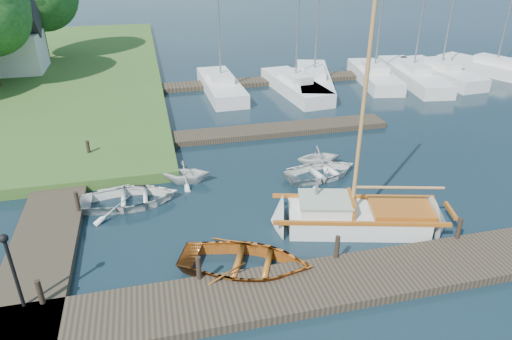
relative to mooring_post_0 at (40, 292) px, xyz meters
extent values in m
plane|color=black|center=(7.50, 5.00, -0.70)|extent=(160.00, 160.00, 0.00)
cube|color=#2B241B|center=(7.50, -1.00, -0.55)|extent=(18.00, 2.20, 0.30)
cube|color=#2B241B|center=(-0.50, 7.00, -0.55)|extent=(2.20, 18.00, 0.30)
cube|color=#2B241B|center=(9.50, 11.50, -0.55)|extent=(14.00, 1.60, 0.30)
cube|color=#2B241B|center=(17.50, 21.00, -0.55)|extent=(30.00, 1.60, 0.30)
cylinder|color=black|center=(0.00, 0.00, 0.00)|extent=(0.16, 0.16, 0.80)
cylinder|color=black|center=(4.50, 0.00, 0.00)|extent=(0.16, 0.16, 0.80)
cylinder|color=black|center=(9.00, 0.00, 0.00)|extent=(0.16, 0.16, 0.80)
cylinder|color=black|center=(13.50, 0.00, 0.00)|extent=(0.16, 0.16, 0.80)
cylinder|color=black|center=(0.50, 5.00, 0.00)|extent=(0.16, 0.16, 0.80)
cylinder|color=black|center=(0.50, 10.00, 0.00)|extent=(0.16, 0.16, 0.80)
cylinder|color=black|center=(-0.50, 0.00, 0.70)|extent=(0.10, 0.10, 2.20)
sphere|color=black|center=(-0.50, 0.00, 1.92)|extent=(0.24, 0.24, 0.24)
cube|color=silver|center=(10.58, 1.90, -0.47)|extent=(5.35, 3.21, 0.90)
cone|color=silver|center=(13.53, 1.12, -0.47)|extent=(1.76, 2.23, 1.96)
cone|color=silver|center=(7.73, 2.66, -0.47)|extent=(1.47, 2.15, 1.96)
cube|color=#82490B|center=(10.82, 2.81, 0.04)|extent=(6.02, 1.70, 0.14)
cube|color=#82490B|center=(10.34, 0.99, 0.04)|extent=(6.02, 1.70, 0.14)
cube|color=#82490B|center=(13.87, 1.03, 0.04)|extent=(0.40, 1.09, 0.14)
cube|color=silver|center=(9.42, 2.21, 0.20)|extent=(2.10, 1.81, 0.44)
cube|color=#9CAA96|center=(9.42, 2.21, 0.45)|extent=(2.22, 1.94, 0.08)
cube|color=#82490B|center=(10.34, 1.96, 0.28)|extent=(0.47, 1.38, 0.60)
cylinder|color=slate|center=(9.21, 2.57, 0.78)|extent=(0.12, 0.12, 0.60)
cube|color=#82490B|center=(12.13, 1.49, 0.08)|extent=(2.51, 2.01, 0.20)
cylinder|color=#A6833E|center=(10.39, 1.95, 4.18)|extent=(0.14, 0.14, 8.40)
cylinder|color=#A6833E|center=(11.93, 1.54, 0.98)|extent=(3.12, 0.92, 0.10)
imported|color=#82490B|center=(6.04, 0.36, -0.26)|extent=(5.13, 4.47, 0.89)
imported|color=silver|center=(2.38, 5.49, -0.30)|extent=(3.86, 2.76, 0.80)
imported|color=silver|center=(4.79, 6.84, -0.14)|extent=(2.46, 2.23, 1.13)
imported|color=silver|center=(10.76, 5.96, -0.35)|extent=(3.80, 3.01, 0.71)
imported|color=silver|center=(11.04, 7.04, -0.15)|extent=(2.13, 1.85, 1.10)
cube|color=silver|center=(8.48, 19.43, -0.25)|extent=(2.40, 7.72, 0.90)
cube|color=silver|center=(8.48, 19.43, 0.45)|extent=(1.47, 2.72, 0.50)
cylinder|color=slate|center=(8.48, 19.43, 4.58)|extent=(0.12, 0.12, 8.75)
cube|color=silver|center=(13.50, 18.23, -0.25)|extent=(3.04, 7.90, 0.90)
cube|color=silver|center=(13.50, 18.23, 0.45)|extent=(1.69, 2.84, 0.50)
cube|color=silver|center=(15.23, 19.23, -0.25)|extent=(4.65, 9.30, 0.90)
cube|color=silver|center=(15.23, 19.23, 0.45)|extent=(2.23, 3.43, 0.50)
cube|color=silver|center=(20.01, 19.38, -0.25)|extent=(3.46, 7.88, 0.90)
cube|color=silver|center=(20.01, 19.38, 0.45)|extent=(1.83, 2.87, 0.50)
cube|color=silver|center=(22.90, 18.84, -0.25)|extent=(3.46, 9.51, 0.90)
cube|color=silver|center=(22.90, 18.84, 0.45)|extent=(1.84, 3.42, 0.50)
cylinder|color=slate|center=(22.90, 18.84, 5.05)|extent=(0.12, 0.12, 9.70)
cube|color=silver|center=(25.35, 19.00, -0.25)|extent=(2.80, 8.10, 0.90)
cube|color=silver|center=(25.35, 19.00, 0.45)|extent=(1.61, 2.88, 0.50)
cylinder|color=slate|center=(25.35, 19.00, 4.53)|extent=(0.12, 0.12, 8.65)
cube|color=silver|center=(30.14, 18.91, -0.25)|extent=(5.56, 9.21, 0.90)
cube|color=silver|center=(30.14, 18.91, 0.45)|extent=(2.53, 3.47, 0.50)
cube|color=white|center=(-6.50, 27.00, 1.20)|extent=(5.00, 4.00, 2.80)
cylinder|color=#332114|center=(-4.50, 31.00, 1.64)|extent=(0.36, 0.36, 3.67)
camera|label=1|loc=(3.62, -11.07, 8.92)|focal=32.00mm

